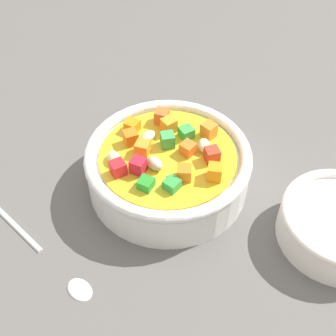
# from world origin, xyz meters

# --- Properties ---
(ground_plane) EXTENTS (1.40, 1.40, 0.02)m
(ground_plane) POSITION_xyz_m (0.00, 0.00, -0.01)
(ground_plane) COLOR #565451
(soup_bowl_main) EXTENTS (0.20, 0.20, 0.07)m
(soup_bowl_main) POSITION_xyz_m (-0.00, -0.00, 0.03)
(soup_bowl_main) COLOR white
(soup_bowl_main) RESTS_ON ground_plane
(spoon) EXTENTS (0.21, 0.04, 0.01)m
(spoon) POSITION_xyz_m (-0.06, -0.16, 0.00)
(spoon) COLOR silver
(spoon) RESTS_ON ground_plane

